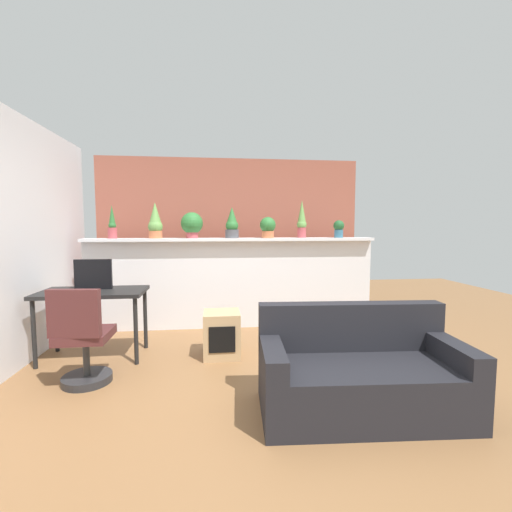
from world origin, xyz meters
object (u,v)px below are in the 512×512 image
Objects in this scene: desk at (93,298)px; tv_monitor at (93,274)px; side_cube_shelf at (222,334)px; potted_plant_3 at (232,224)px; potted_plant_4 at (268,227)px; potted_plant_6 at (339,228)px; potted_plant_0 at (112,225)px; potted_plant_5 at (302,220)px; office_chair at (83,344)px; potted_plant_2 at (192,224)px; couch at (360,375)px; potted_plant_1 at (155,222)px.

tv_monitor reaches higher than desk.
potted_plant_3 is at bearing 81.23° from side_cube_shelf.
potted_plant_4 is 1.04m from potted_plant_6.
potted_plant_0 reaches higher than potted_plant_6.
tv_monitor is at bearing -156.78° from potted_plant_4.
potted_plant_0 is at bearing 179.64° from potted_plant_6.
potted_plant_5 is 2.10m from side_cube_shelf.
office_chair is at bearing -155.26° from side_cube_shelf.
potted_plant_4 is at bearing 58.15° from side_cube_shelf.
potted_plant_0 is at bearing -178.29° from potted_plant_2.
potted_plant_0 is at bearing 92.78° from desk.
potted_plant_5 is 0.60× the size of office_chair.
potted_plant_2 is at bearing 62.99° from office_chair.
couch is (-0.66, -2.37, -1.14)m from potted_plant_6.
office_chair is at bearing -129.96° from potted_plant_3.
potted_plant_1 is 1.66× the size of potted_plant_4.
potted_plant_0 is 0.28× the size of couch.
tv_monitor is 2.94m from couch.
potted_plant_6 reaches higher than side_cube_shelf.
potted_plant_2 reaches higher than couch.
potted_plant_0 is 0.90× the size of side_cube_shelf.
tv_monitor is at bearing 99.27° from desk.
office_chair is at bearing -144.69° from potted_plant_5.
tv_monitor is at bearing -159.82° from potted_plant_5.
side_cube_shelf is (1.26, 0.58, -0.14)m from office_chair.
couch is at bearing -29.59° from desk.
potted_plant_0 is at bearing 96.14° from office_chair.
potted_plant_5 is 2.91m from desk.
potted_plant_0 reaches higher than couch.
potted_plant_1 reaches higher than potted_plant_3.
tv_monitor is 0.79× the size of side_cube_shelf.
potted_plant_3 is 1.01m from potted_plant_5.
potted_plant_2 is 1.65m from desk.
desk is at bearing -117.10° from potted_plant_1.
potted_plant_1 is at bearing -179.78° from potted_plant_3.
side_cube_shelf is (0.38, -1.14, -1.23)m from potted_plant_2.
potted_plant_0 is 1.51× the size of potted_plant_4.
office_chair is (-1.44, -1.71, -1.09)m from potted_plant_3.
potted_plant_2 is 0.91× the size of tv_monitor.
office_chair is 1.82× the size of side_cube_shelf.
potted_plant_0 reaches higher than potted_plant_3.
couch is (2.46, -1.39, -0.38)m from desk.
potted_plant_5 reaches higher than side_cube_shelf.
couch is at bearing -16.64° from office_chair.
potted_plant_1 reaches higher than desk.
couch is (0.88, -2.41, -1.19)m from potted_plant_3.
tv_monitor is (-2.60, -0.95, -0.62)m from potted_plant_5.
potted_plant_6 is (0.53, -0.06, -0.12)m from potted_plant_5.
potted_plant_2 reaches higher than desk.
potted_plant_0 is at bearing -179.08° from potted_plant_5.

